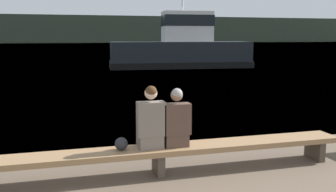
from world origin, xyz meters
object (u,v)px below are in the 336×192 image
(bench_main, at_px, (158,152))
(person_right, at_px, (176,122))
(person_left, at_px, (151,122))
(tugboat_red, at_px, (182,50))
(shopping_bag, at_px, (121,144))

(bench_main, height_order, person_right, person_right)
(person_left, height_order, tugboat_red, tugboat_red)
(person_right, relative_size, shopping_bag, 4.66)
(person_right, relative_size, tugboat_red, 0.09)
(shopping_bag, relative_size, tugboat_red, 0.02)
(person_left, bearing_deg, tugboat_red, 71.39)
(shopping_bag, bearing_deg, person_left, -1.69)
(bench_main, relative_size, tugboat_red, 0.63)
(bench_main, xyz_separation_m, person_left, (-0.12, 0.01, 0.51))
(bench_main, xyz_separation_m, tugboat_red, (6.75, 20.41, 0.89))
(bench_main, distance_m, tugboat_red, 21.51)
(tugboat_red, bearing_deg, person_left, 166.09)
(person_right, bearing_deg, shopping_bag, 179.23)
(tugboat_red, bearing_deg, bench_main, 166.41)
(bench_main, height_order, tugboat_red, tugboat_red)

